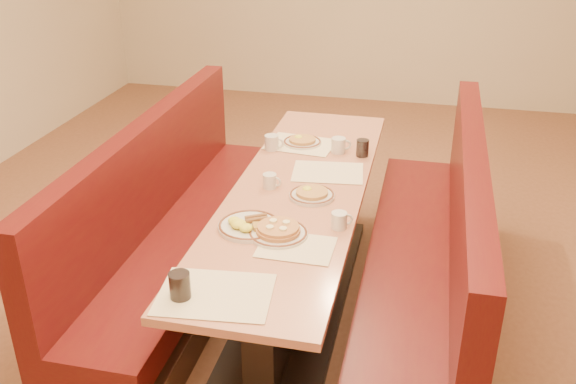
% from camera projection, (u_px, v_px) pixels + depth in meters
% --- Properties ---
extents(ground, '(8.00, 8.00, 0.00)m').
position_uv_depth(ground, '(298.00, 302.00, 3.80)').
color(ground, '#9E6647').
rests_on(ground, ground).
extents(diner_table, '(0.70, 2.50, 0.75)m').
position_uv_depth(diner_table, '(298.00, 248.00, 3.64)').
color(diner_table, black).
rests_on(diner_table, ground).
extents(booth_left, '(0.55, 2.50, 1.05)m').
position_uv_depth(booth_left, '(177.00, 236.00, 3.79)').
color(booth_left, '#4C3326').
rests_on(booth_left, ground).
extents(booth_right, '(0.55, 2.50, 1.05)m').
position_uv_depth(booth_right, '(429.00, 266.00, 3.49)').
color(booth_right, '#4C3326').
rests_on(booth_right, ground).
extents(placemat_near_left, '(0.49, 0.39, 0.00)m').
position_uv_depth(placemat_near_left, '(215.00, 294.00, 2.58)').
color(placemat_near_left, '#F4E1BF').
rests_on(placemat_near_left, diner_table).
extents(placemat_near_right, '(0.34, 0.26, 0.00)m').
position_uv_depth(placemat_near_right, '(296.00, 247.00, 2.91)').
color(placemat_near_right, '#F4E1BF').
rests_on(placemat_near_right, diner_table).
extents(placemat_far_left, '(0.44, 0.35, 0.00)m').
position_uv_depth(placemat_far_left, '(301.00, 144.00, 4.04)').
color(placemat_far_left, '#F4E1BF').
rests_on(placemat_far_left, diner_table).
extents(placemat_far_right, '(0.43, 0.34, 0.00)m').
position_uv_depth(placemat_far_right, '(328.00, 172.00, 3.66)').
color(placemat_far_right, '#F4E1BF').
rests_on(placemat_far_right, diner_table).
extents(pancake_plate, '(0.28, 0.28, 0.06)m').
position_uv_depth(pancake_plate, '(278.00, 231.00, 3.00)').
color(pancake_plate, silver).
rests_on(pancake_plate, diner_table).
extents(eggs_plate, '(0.30, 0.30, 0.06)m').
position_uv_depth(eggs_plate, '(249.00, 225.00, 3.06)').
color(eggs_plate, silver).
rests_on(eggs_plate, diner_table).
extents(extra_plate_mid, '(0.24, 0.24, 0.05)m').
position_uv_depth(extra_plate_mid, '(312.00, 194.00, 3.37)').
color(extra_plate_mid, silver).
rests_on(extra_plate_mid, diner_table).
extents(extra_plate_far, '(0.24, 0.24, 0.05)m').
position_uv_depth(extra_plate_far, '(302.00, 141.00, 4.05)').
color(extra_plate_far, silver).
rests_on(extra_plate_far, diner_table).
extents(coffee_mug_a, '(0.10, 0.08, 0.08)m').
position_uv_depth(coffee_mug_a, '(340.00, 220.00, 3.06)').
color(coffee_mug_a, silver).
rests_on(coffee_mug_a, diner_table).
extents(coffee_mug_b, '(0.11, 0.07, 0.08)m').
position_uv_depth(coffee_mug_b, '(270.00, 181.00, 3.46)').
color(coffee_mug_b, silver).
rests_on(coffee_mug_b, diner_table).
extents(coffee_mug_c, '(0.12, 0.09, 0.09)m').
position_uv_depth(coffee_mug_c, '(339.00, 145.00, 3.91)').
color(coffee_mug_c, silver).
rests_on(coffee_mug_c, diner_table).
extents(coffee_mug_d, '(0.12, 0.09, 0.09)m').
position_uv_depth(coffee_mug_d, '(272.00, 142.00, 3.95)').
color(coffee_mug_d, silver).
rests_on(coffee_mug_d, diner_table).
extents(soda_tumbler_near, '(0.09, 0.09, 0.12)m').
position_uv_depth(soda_tumbler_near, '(180.00, 286.00, 2.54)').
color(soda_tumbler_near, black).
rests_on(soda_tumbler_near, diner_table).
extents(soda_tumbler_mid, '(0.08, 0.08, 0.10)m').
position_uv_depth(soda_tumbler_mid, '(362.00, 148.00, 3.86)').
color(soda_tumbler_mid, black).
rests_on(soda_tumbler_mid, diner_table).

